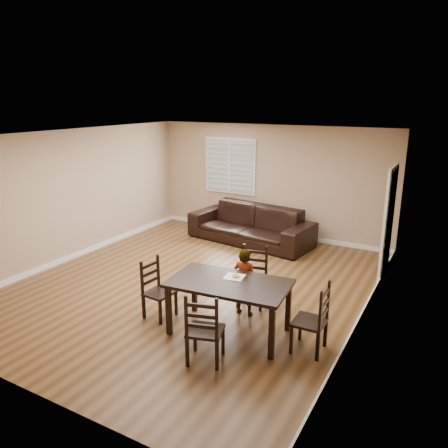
{
  "coord_description": "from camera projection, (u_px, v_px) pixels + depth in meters",
  "views": [
    {
      "loc": [
        4.08,
        -6.21,
        3.31
      ],
      "look_at": [
        0.23,
        0.74,
        1.0
      ],
      "focal_mm": 35.0,
      "sensor_mm": 36.0,
      "label": 1
    }
  ],
  "objects": [
    {
      "name": "room",
      "position": [
        199.0,
        186.0,
        7.67
      ],
      "size": [
        6.04,
        7.04,
        2.72
      ],
      "color": "tan",
      "rests_on": "ground"
    },
    {
      "name": "child",
      "position": [
        245.0,
        282.0,
        6.79
      ],
      "size": [
        0.4,
        0.27,
        1.09
      ],
      "primitive_type": "imported",
      "rotation": [
        0.0,
        0.0,
        3.16
      ],
      "color": "gray",
      "rests_on": "ground"
    },
    {
      "name": "chair_left",
      "position": [
        154.0,
        290.0,
        6.79
      ],
      "size": [
        0.43,
        0.45,
        0.94
      ],
      "rotation": [
        0.0,
        0.0,
        1.48
      ],
      "color": "black",
      "rests_on": "ground"
    },
    {
      "name": "chair_near",
      "position": [
        254.0,
        277.0,
        7.23
      ],
      "size": [
        0.51,
        0.49,
        0.98
      ],
      "rotation": [
        0.0,
        0.0,
        0.19
      ],
      "color": "black",
      "rests_on": "ground"
    },
    {
      "name": "chair_far",
      "position": [
        203.0,
        334.0,
        5.48
      ],
      "size": [
        0.55,
        0.53,
        0.99
      ],
      "rotation": [
        0.0,
        0.0,
        3.43
      ],
      "color": "black",
      "rests_on": "ground"
    },
    {
      "name": "chair_right",
      "position": [
        318.0,
        322.0,
        5.77
      ],
      "size": [
        0.42,
        0.45,
        0.98
      ],
      "rotation": [
        0.0,
        0.0,
        -1.55
      ],
      "color": "black",
      "rests_on": "ground"
    },
    {
      "name": "donut",
      "position": [
        236.0,
        275.0,
        6.33
      ],
      "size": [
        0.11,
        0.11,
        0.04
      ],
      "color": "#D99B4D",
      "rests_on": "napkin"
    },
    {
      "name": "sofa",
      "position": [
        250.0,
        224.0,
        10.28
      ],
      "size": [
        3.08,
        1.54,
        0.86
      ],
      "primitive_type": "imported",
      "rotation": [
        0.0,
        0.0,
        -0.14
      ],
      "color": "black",
      "rests_on": "ground"
    },
    {
      "name": "dining_table",
      "position": [
        229.0,
        287.0,
        6.2
      ],
      "size": [
        1.78,
        1.11,
        0.8
      ],
      "rotation": [
        0.0,
        0.0,
        0.09
      ],
      "color": "black",
      "rests_on": "ground"
    },
    {
      "name": "napkin",
      "position": [
        234.0,
        277.0,
        6.35
      ],
      "size": [
        0.31,
        0.31,
        0.0
      ],
      "primitive_type": "cube",
      "rotation": [
        0.0,
        0.0,
        0.16
      ],
      "color": "beige",
      "rests_on": "dining_table"
    },
    {
      "name": "ground",
      "position": [
        194.0,
        284.0,
        8.04
      ],
      "size": [
        7.0,
        7.0,
        0.0
      ],
      "primitive_type": "plane",
      "color": "brown",
      "rests_on": "ground"
    }
  ]
}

